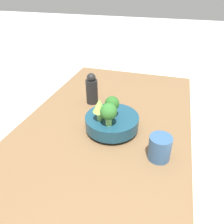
% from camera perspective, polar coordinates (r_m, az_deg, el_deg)
% --- Properties ---
extents(ground_plane, '(6.00, 6.00, 0.00)m').
position_cam_1_polar(ground_plane, '(0.94, -1.56, -5.27)').
color(ground_plane, silver).
extents(table, '(1.15, 0.68, 0.05)m').
position_cam_1_polar(table, '(0.92, -1.59, -4.08)').
color(table, brown).
rests_on(table, ground_plane).
extents(bowl, '(0.21, 0.21, 0.06)m').
position_cam_1_polar(bowl, '(0.85, 0.00, -2.62)').
color(bowl, navy).
rests_on(bowl, table).
extents(romanesco_piece_near, '(0.05, 0.05, 0.09)m').
position_cam_1_polar(romanesco_piece_near, '(0.79, -3.36, 1.45)').
color(romanesco_piece_near, '#7AB256').
rests_on(romanesco_piece_near, bowl).
extents(broccoli_floret_right, '(0.06, 0.06, 0.09)m').
position_cam_1_polar(broccoli_floret_right, '(0.76, -0.89, -0.07)').
color(broccoli_floret_right, '#7AB256').
rests_on(broccoli_floret_right, bowl).
extents(broccoli_floret_center, '(0.06, 0.06, 0.08)m').
position_cam_1_polar(broccoli_floret_center, '(0.81, 0.00, 2.06)').
color(broccoli_floret_center, '#6BA34C').
rests_on(broccoli_floret_center, bowl).
extents(cup, '(0.07, 0.07, 0.09)m').
position_cam_1_polar(cup, '(0.74, 12.36, -9.12)').
color(cup, '#33567F').
rests_on(cup, table).
extents(pepper_mill, '(0.06, 0.06, 0.15)m').
position_cam_1_polar(pepper_mill, '(1.03, -5.30, 5.92)').
color(pepper_mill, black).
rests_on(pepper_mill, table).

